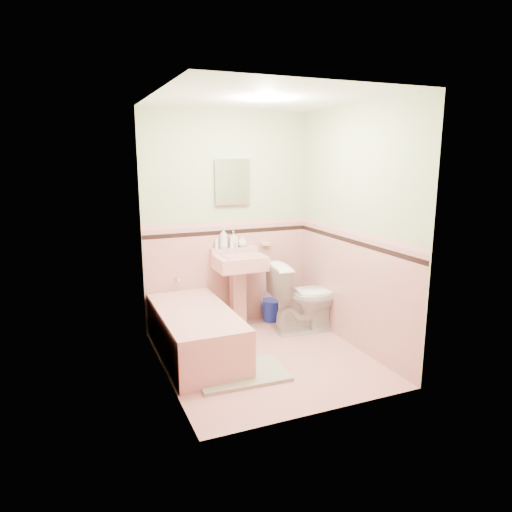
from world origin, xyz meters
name	(u,v)px	position (x,y,z in m)	size (l,w,h in m)	color
floor	(266,358)	(0.00, 0.00, 0.00)	(2.20, 2.20, 0.00)	#DD9890
ceiling	(267,98)	(0.00, 0.00, 2.50)	(2.20, 2.20, 0.00)	white
wall_back	(228,221)	(0.00, 1.10, 1.25)	(2.50, 2.50, 0.00)	beige
wall_front	(327,259)	(0.00, -1.10, 1.25)	(2.50, 2.50, 0.00)	beige
wall_left	(161,243)	(-1.00, 0.00, 1.25)	(2.50, 2.50, 0.00)	beige
wall_right	(355,229)	(1.00, 0.00, 1.25)	(2.50, 2.50, 0.00)	beige
wainscot_back	(229,275)	(0.00, 1.09, 0.60)	(2.00, 2.00, 0.00)	#DF9D96
wainscot_front	(323,341)	(0.00, -1.09, 0.60)	(2.00, 2.00, 0.00)	#DF9D96
wainscot_left	(166,314)	(-0.99, 0.00, 0.60)	(2.20, 2.20, 0.00)	#DF9D96
wainscot_right	(351,290)	(0.99, 0.00, 0.60)	(2.20, 2.20, 0.00)	#DF9D96
accent_back	(229,232)	(0.00, 1.08, 1.12)	(2.00, 2.00, 0.00)	black
accent_front	(325,275)	(0.00, -1.08, 1.12)	(2.00, 2.00, 0.00)	black
accent_left	(164,257)	(-0.98, 0.00, 1.12)	(2.20, 2.20, 0.00)	black
accent_right	(352,242)	(0.98, 0.00, 1.12)	(2.20, 2.20, 0.00)	black
cap_back	(228,224)	(0.00, 1.08, 1.22)	(2.00, 2.00, 0.00)	pink
cap_front	(325,262)	(0.00, -1.08, 1.22)	(2.00, 2.00, 0.00)	pink
cap_left	(163,246)	(-0.98, 0.00, 1.22)	(2.20, 2.20, 0.00)	pink
cap_right	(353,232)	(0.98, 0.00, 1.22)	(2.20, 2.20, 0.00)	pink
bathtub	(196,334)	(-0.63, 0.33, 0.23)	(0.70, 1.50, 0.45)	#D89791
tub_faucet	(178,279)	(-0.63, 1.05, 0.63)	(0.04, 0.04, 0.12)	silver
sink	(240,292)	(0.05, 0.86, 0.44)	(0.56, 0.48, 0.88)	#D89791
sink_faucet	(235,247)	(0.05, 1.00, 0.95)	(0.02, 0.02, 0.10)	silver
medicine_cabinet	(232,182)	(0.05, 1.07, 1.70)	(0.41, 0.04, 0.51)	white
soap_dish	(266,244)	(0.47, 1.06, 0.95)	(0.11, 0.06, 0.04)	#D89791
soap_bottle_left	(224,238)	(-0.08, 1.04, 1.06)	(0.09, 0.09, 0.24)	#B2B2B2
soap_bottle_mid	(233,239)	(0.04, 1.04, 1.04)	(0.09, 0.09, 0.20)	#B2B2B2
soap_bottle_right	(242,241)	(0.15, 1.04, 1.01)	(0.10, 0.10, 0.13)	#B2B2B2
tube	(217,244)	(-0.16, 1.04, 1.00)	(0.04, 0.04, 0.12)	white
toilet	(304,297)	(0.72, 0.52, 0.41)	(0.45, 0.80, 0.81)	white
bucket	(272,310)	(0.51, 0.97, 0.13)	(0.26, 0.26, 0.26)	#192CAA
bath_mat	(241,374)	(-0.37, -0.26, 0.02)	(0.83, 0.55, 0.03)	#9CA78B
shoe	(230,375)	(-0.51, -0.35, 0.06)	(0.16, 0.07, 0.06)	#BF1E59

